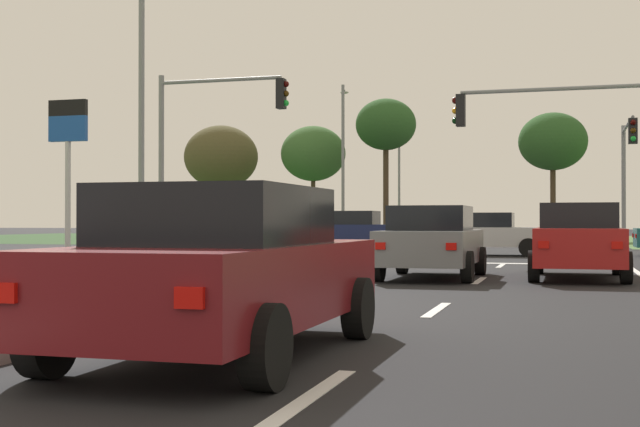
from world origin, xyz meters
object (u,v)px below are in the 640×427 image
Objects in this scene: car_silver_near at (487,233)px; car_black_fourth at (462,226)px; traffic_signal_near_left at (205,132)px; car_grey_third at (432,241)px; pedestrian_at_median at (461,220)px; traffic_signal_far_right at (627,159)px; car_red_seventh at (578,240)px; traffic_signal_near_right at (573,134)px; treeline_fourth at (553,142)px; car_maroon_second at (223,270)px; street_lamp_fourth at (397,175)px; treeline_second at (313,154)px; treeline_near at (221,157)px; street_lamp_third at (343,154)px; street_lamp_second at (146,84)px; treeline_third at (386,125)px; fuel_price_totem at (68,140)px; car_navy_fifth at (349,232)px.

car_silver_near is 34.90m from car_black_fourth.
car_grey_third is at bearing -40.42° from traffic_signal_near_left.
traffic_signal_near_left is at bearing -138.93° from pedestrian_at_median.
traffic_signal_near_left is 1.06× the size of traffic_signal_far_right.
car_red_seventh is 26.01m from pedestrian_at_median.
traffic_signal_near_right reaches higher than car_grey_third.
traffic_signal_near_left is at bearing 84.79° from car_black_fourth.
car_red_seventh is at bearing -88.39° from treeline_fourth.
traffic_signal_near_right reaches higher than car_maroon_second.
street_lamp_fourth is 1.17× the size of treeline_second.
treeline_near is at bearing 118.65° from car_grey_third.
street_lamp_third is at bearing 103.22° from car_maroon_second.
car_black_fourth is 0.42× the size of street_lamp_second.
treeline_third is (-11.69, 36.29, 6.74)m from car_red_seventh.
car_grey_third is 0.65× the size of fuel_price_totem.
car_navy_fifth is (-5.01, 24.60, 0.03)m from car_maroon_second.
treeline_near reaches higher than car_maroon_second.
traffic_signal_near_left reaches higher than car_black_fourth.
street_lamp_second is at bearing 178.30° from traffic_signal_near_right.
treeline_near reaches higher than pedestrian_at_median.
car_red_seventh is at bearing -26.48° from street_lamp_second.
car_grey_third is at bearing -76.83° from treeline_third.
street_lamp_fourth is at bearing 99.53° from car_maroon_second.
car_grey_third is 1.01× the size of car_navy_fifth.
car_navy_fifth reaches higher than car_maroon_second.
treeline_fourth is (16.23, -1.06, 0.32)m from treeline_second.
treeline_third is (2.16, 29.39, 1.72)m from street_lamp_second.
pedestrian_at_median is (-5.45, 18.92, -2.47)m from traffic_signal_near_right.
street_lamp_second is at bearing -112.95° from treeline_fourth.
car_maroon_second is 0.48× the size of treeline_third.
treeline_third reaches higher than car_grey_third.
car_silver_near is 5.35m from car_navy_fifth.
car_silver_near is 1.06× the size of car_grey_third.
car_black_fourth is at bearing 109.00° from traffic_signal_far_right.
treeline_fourth is at bearing -50.43° from street_lamp_fourth.
street_lamp_second is 1.15× the size of street_lamp_fourth.
pedestrian_at_median is at bearing -60.35° from treeline_third.
traffic_signal_far_right is at bearing -65.39° from car_navy_fifth.
car_maroon_second is 1.06× the size of car_grey_third.
car_silver_near is 33.58m from treeline_near.
street_lamp_third is at bearing 103.72° from pedestrian_at_median.
traffic_signal_near_left reaches higher than traffic_signal_near_right.
street_lamp_second is at bearing 81.42° from car_black_fourth.
car_silver_near is at bearing 117.91° from traffic_signal_near_right.
street_lamp_third is at bearing 95.17° from traffic_signal_near_left.
street_lamp_second is (-13.85, 6.90, 5.02)m from car_red_seventh.
treeline_near is (-10.17, 30.78, -0.03)m from street_lamp_second.
street_lamp_third is (-5.73, 21.12, 4.70)m from car_navy_fifth.
street_lamp_second is at bearing 144.80° from car_grey_third.
car_black_fourth is (-4.89, 34.56, 0.03)m from car_silver_near.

